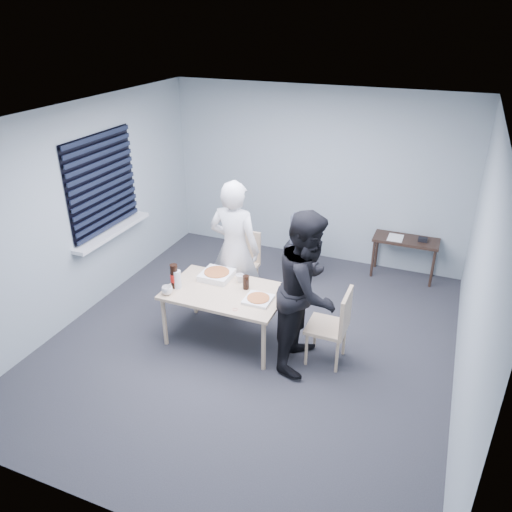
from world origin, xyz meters
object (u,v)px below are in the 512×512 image
at_px(dining_table, 226,295).
at_px(soda_bottle, 174,277).
at_px(person_white, 235,250).
at_px(mug_a, 167,290).
at_px(chair_right, 335,322).
at_px(mug_b, 240,278).
at_px(person_black, 308,290).
at_px(side_table, 406,244).
at_px(stool, 301,250).
at_px(chair_far, 243,259).
at_px(backpack, 302,230).

xyz_separation_m(dining_table, soda_bottle, (-0.57, -0.15, 0.20)).
bearing_deg(person_white, mug_a, 64.81).
relative_size(chair_right, mug_b, 8.90).
bearing_deg(person_black, side_table, -17.54).
xyz_separation_m(dining_table, stool, (0.35, 1.77, -0.15)).
xyz_separation_m(side_table, mug_b, (-1.65, -2.10, 0.18)).
height_order(chair_far, soda_bottle, soda_bottle).
bearing_deg(dining_table, side_table, 53.87).
relative_size(dining_table, chair_far, 1.51).
height_order(chair_far, person_black, person_black).
xyz_separation_m(chair_right, soda_bottle, (-1.84, -0.20, 0.28)).
bearing_deg(stool, side_table, 23.15).
bearing_deg(backpack, chair_far, -120.35).
distance_m(person_white, stool, 1.36).
height_order(backpack, mug_a, backpack).
bearing_deg(person_white, mug_b, 123.05).
height_order(chair_right, mug_a, chair_right).
height_order(person_white, side_table, person_white).
bearing_deg(person_white, chair_right, 159.30).
height_order(dining_table, soda_bottle, soda_bottle).
bearing_deg(stool, mug_b, -100.51).
distance_m(person_white, backpack, 1.28).
xyz_separation_m(mug_b, soda_bottle, (-0.64, -0.40, 0.09)).
distance_m(dining_table, backpack, 1.80).
bearing_deg(chair_right, person_black, -165.72).
bearing_deg(backpack, side_table, 33.87).
distance_m(side_table, stool, 1.49).
xyz_separation_m(dining_table, backpack, (0.35, 1.76, 0.16)).
relative_size(dining_table, backpack, 3.19).
height_order(dining_table, stool, dining_table).
bearing_deg(side_table, soda_bottle, -132.49).
relative_size(person_white, stool, 3.22).
distance_m(person_black, soda_bottle, 1.55).
relative_size(chair_far, person_white, 0.50).
distance_m(chair_far, soda_bottle, 1.28).
bearing_deg(mug_b, person_white, 123.05).
bearing_deg(chair_right, dining_table, -177.59).
xyz_separation_m(chair_right, side_table, (0.45, 2.31, 0.01)).
xyz_separation_m(dining_table, chair_far, (-0.25, 1.07, -0.08)).
bearing_deg(mug_b, stool, 79.49).
distance_m(stool, mug_b, 1.57).
bearing_deg(chair_right, mug_a, -168.75).
bearing_deg(person_white, stool, -112.83).
bearing_deg(person_black, stool, 18.98).
bearing_deg(side_table, backpack, -156.40).
bearing_deg(dining_table, mug_a, -151.29).
height_order(person_black, soda_bottle, person_black).
xyz_separation_m(chair_right, stool, (-0.92, 1.72, -0.07)).
distance_m(chair_far, person_white, 0.61).
relative_size(person_white, mug_b, 17.70).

